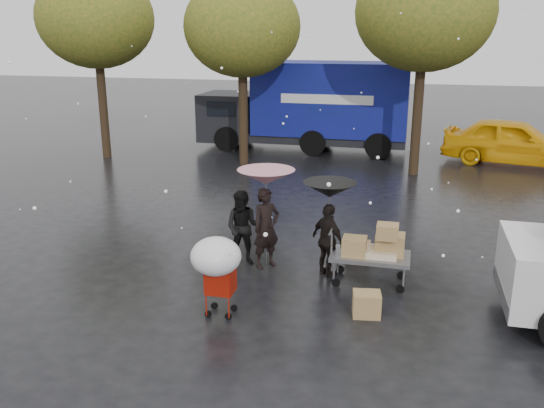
% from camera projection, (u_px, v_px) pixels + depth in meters
% --- Properties ---
extents(ground, '(90.00, 90.00, 0.00)m').
position_uv_depth(ground, '(272.00, 290.00, 10.86)').
color(ground, black).
rests_on(ground, ground).
extents(person_pink, '(0.71, 0.72, 1.67)m').
position_uv_depth(person_pink, '(266.00, 228.00, 11.71)').
color(person_pink, black).
rests_on(person_pink, ground).
extents(person_middle, '(0.79, 0.63, 1.57)m').
position_uv_depth(person_middle, '(243.00, 228.00, 11.88)').
color(person_middle, black).
rests_on(person_middle, ground).
extents(person_black, '(0.90, 0.84, 1.49)m').
position_uv_depth(person_black, '(328.00, 240.00, 11.28)').
color(person_black, black).
rests_on(person_black, ground).
extents(umbrella_pink, '(1.16, 1.16, 2.06)m').
position_uv_depth(umbrella_pink, '(266.00, 177.00, 11.40)').
color(umbrella_pink, '#4C4C4C').
rests_on(umbrella_pink, ground).
extents(umbrella_black, '(1.04, 1.04, 1.93)m').
position_uv_depth(umbrella_black, '(330.00, 190.00, 10.98)').
color(umbrella_black, '#4C4C4C').
rests_on(umbrella_black, ground).
extents(vendor_cart, '(1.52, 0.80, 1.27)m').
position_uv_depth(vendor_cart, '(375.00, 248.00, 10.93)').
color(vendor_cart, slate).
rests_on(vendor_cart, ground).
extents(shopping_cart, '(0.84, 0.84, 1.46)m').
position_uv_depth(shopping_cart, '(217.00, 260.00, 9.47)').
color(shopping_cart, '#A41709').
rests_on(shopping_cart, ground).
extents(blue_truck, '(8.30, 2.60, 3.50)m').
position_uv_depth(blue_truck, '(310.00, 106.00, 23.07)').
color(blue_truck, navy).
rests_on(blue_truck, ground).
extents(box_ground_near, '(0.52, 0.44, 0.42)m').
position_uv_depth(box_ground_near, '(367.00, 304.00, 9.83)').
color(box_ground_near, olive).
rests_on(box_ground_near, ground).
extents(box_ground_far, '(0.51, 0.40, 0.39)m').
position_uv_depth(box_ground_far, '(358.00, 251.00, 12.24)').
color(box_ground_far, olive).
rests_on(box_ground_far, ground).
extents(yellow_taxi, '(5.20, 3.01, 1.67)m').
position_uv_depth(yellow_taxi, '(513.00, 142.00, 20.77)').
color(yellow_taxi, '#FAB30D').
rests_on(yellow_taxi, ground).
extents(tree_row, '(21.60, 4.40, 7.12)m').
position_uv_depth(tree_row, '(331.00, 20.00, 18.80)').
color(tree_row, black).
rests_on(tree_row, ground).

